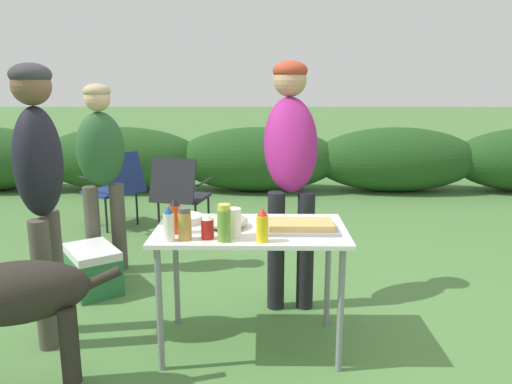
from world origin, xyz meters
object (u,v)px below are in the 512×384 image
object	(u,v)px
relish_jar	(224,223)
camp_chair_green_behind_table	(180,192)
standing_person_in_olive_jacket	(291,154)
standing_person_in_gray_fleece	(40,175)
hot_sauce_bottle	(175,216)
cooler_box	(93,269)
folding_table	(251,241)
camp_chair_near_hedge	(115,186)
plate_stack	(186,219)
ketchup_bottle	(207,227)
dog	(0,301)
paper_cup_stack	(234,222)
mixing_bowl	(226,221)
spice_jar	(185,224)
mayo_bottle	(169,224)
standing_person_in_red_jacket	(101,160)
food_tray	(301,227)
mustard_bottle	(262,226)

from	to	relation	value
relish_jar	camp_chair_green_behind_table	distance (m)	2.55
standing_person_in_olive_jacket	standing_person_in_gray_fleece	bearing A→B (deg)	-160.08
hot_sauce_bottle	cooler_box	xyz separation A→B (m)	(-0.81, 0.90, -0.67)
folding_table	camp_chair_near_hedge	size ratio (longest dim) A/B	1.32
plate_stack	ketchup_bottle	xyz separation A→B (m)	(0.17, -0.31, 0.04)
ketchup_bottle	standing_person_in_olive_jacket	size ratio (longest dim) A/B	0.08
hot_sauce_bottle	dog	size ratio (longest dim) A/B	0.19
camp_chair_green_behind_table	dog	bearing A→B (deg)	-85.43
paper_cup_stack	relish_jar	world-z (taller)	relish_jar
folding_table	paper_cup_stack	distance (m)	0.24
folding_table	relish_jar	distance (m)	0.32
folding_table	hot_sauce_bottle	xyz separation A→B (m)	(-0.42, -0.10, 0.17)
plate_stack	standing_person_in_olive_jacket	world-z (taller)	standing_person_in_olive_jacket
mixing_bowl	camp_chair_near_hedge	world-z (taller)	camp_chair_near_hedge
hot_sauce_bottle	dog	bearing A→B (deg)	-147.19
standing_person_in_gray_fleece	cooler_box	bearing A→B (deg)	-4.42
standing_person_in_gray_fleece	mixing_bowl	bearing A→B (deg)	-96.48
standing_person_in_gray_fleece	dog	size ratio (longest dim) A/B	1.59
spice_jar	mayo_bottle	bearing A→B (deg)	-164.71
mayo_bottle	standing_person_in_olive_jacket	size ratio (longest dim) A/B	0.11
camp_chair_green_behind_table	spice_jar	bearing A→B (deg)	-67.21
standing_person_in_red_jacket	camp_chair_green_behind_table	xyz separation A→B (m)	(0.46, 0.99, -0.48)
dog	plate_stack	bearing A→B (deg)	-68.40
plate_stack	camp_chair_near_hedge	size ratio (longest dim) A/B	0.24
mayo_bottle	standing_person_in_red_jacket	size ratio (longest dim) A/B	0.12
mixing_bowl	standing_person_in_red_jacket	world-z (taller)	standing_person_in_red_jacket
food_tray	camp_chair_green_behind_table	world-z (taller)	camp_chair_green_behind_table
mixing_bowl	mustard_bottle	distance (m)	0.35
relish_jar	cooler_box	distance (m)	1.65
standing_person_in_gray_fleece	dog	xyz separation A→B (m)	(0.05, -0.65, -0.49)
relish_jar	standing_person_in_gray_fleece	world-z (taller)	standing_person_in_gray_fleece
plate_stack	folding_table	bearing A→B (deg)	-15.62
ketchup_bottle	camp_chair_green_behind_table	size ratio (longest dim) A/B	0.16
food_tray	mixing_bowl	distance (m)	0.44
ketchup_bottle	paper_cup_stack	bearing A→B (deg)	16.55
plate_stack	mustard_bottle	world-z (taller)	mustard_bottle
relish_jar	camp_chair_near_hedge	bearing A→B (deg)	116.88
hot_sauce_bottle	relish_jar	bearing A→B (deg)	-26.28
plate_stack	hot_sauce_bottle	size ratio (longest dim) A/B	1.00
camp_chair_near_hedge	standing_person_in_red_jacket	bearing A→B (deg)	-129.45
hot_sauce_bottle	standing_person_in_olive_jacket	xyz separation A→B (m)	(0.68, 0.75, 0.24)
folding_table	standing_person_in_olive_jacket	world-z (taller)	standing_person_in_olive_jacket
standing_person_in_olive_jacket	dog	size ratio (longest dim) A/B	1.63
hot_sauce_bottle	mustard_bottle	bearing A→B (deg)	-17.11
ketchup_bottle	standing_person_in_olive_jacket	world-z (taller)	standing_person_in_olive_jacket
relish_jar	camp_chair_near_hedge	distance (m)	3.10
paper_cup_stack	cooler_box	world-z (taller)	paper_cup_stack
standing_person_in_red_jacket	camp_chair_green_behind_table	world-z (taller)	standing_person_in_red_jacket
dog	camp_chair_near_hedge	size ratio (longest dim) A/B	1.26
mayo_bottle	standing_person_in_gray_fleece	bearing A→B (deg)	159.35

